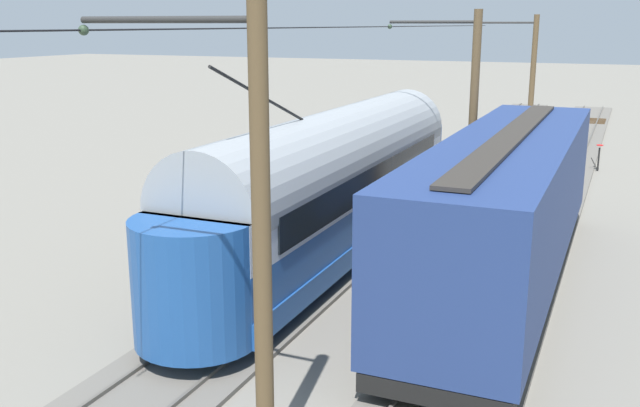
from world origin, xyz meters
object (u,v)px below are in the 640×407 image
at_px(catenary_pole_foreground, 530,82).
at_px(catenary_pole_mid_near, 470,115).
at_px(switch_stand, 598,156).
at_px(coach_adjacent, 507,206).
at_px(catenary_pole_mid_far, 256,233).
at_px(vintage_streetcar, 335,181).

distance_m(catenary_pole_foreground, catenary_pole_mid_near, 14.88).
distance_m(catenary_pole_foreground, switch_stand, 5.80).
bearing_deg(catenary_pole_foreground, catenary_pole_mid_near, 90.00).
bearing_deg(catenary_pole_foreground, coach_adjacent, 96.05).
bearing_deg(catenary_pole_mid_near, coach_adjacent, 111.60).
xyz_separation_m(catenary_pole_foreground, catenary_pole_mid_far, (0.00, 29.76, 0.00)).
bearing_deg(catenary_pole_mid_near, catenary_pole_mid_far, 90.00).
xyz_separation_m(vintage_streetcar, switch_stand, (-6.55, -16.46, -1.56)).
height_order(catenary_pole_mid_far, switch_stand, catenary_pole_mid_far).
bearing_deg(coach_adjacent, vintage_streetcar, -6.71).
bearing_deg(catenary_pole_mid_far, vintage_streetcar, -74.17).
height_order(catenary_pole_mid_near, catenary_pole_mid_far, same).
distance_m(catenary_pole_mid_near, switch_stand, 12.56).
bearing_deg(catenary_pole_mid_near, vintage_streetcar, 59.62).
distance_m(catenary_pole_mid_near, catenary_pole_mid_far, 14.88).
xyz_separation_m(coach_adjacent, catenary_pole_foreground, (2.15, -20.32, 1.58)).
relative_size(coach_adjacent, catenary_pole_foreground, 2.07).
distance_m(coach_adjacent, catenary_pole_mid_far, 9.81).
bearing_deg(catenary_pole_foreground, catenary_pole_mid_far, 90.00).
distance_m(catenary_pole_mid_far, switch_stand, 26.92).
xyz_separation_m(catenary_pole_foreground, catenary_pole_mid_near, (0.00, 14.88, 0.00)).
bearing_deg(switch_stand, coach_adjacent, 84.81).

